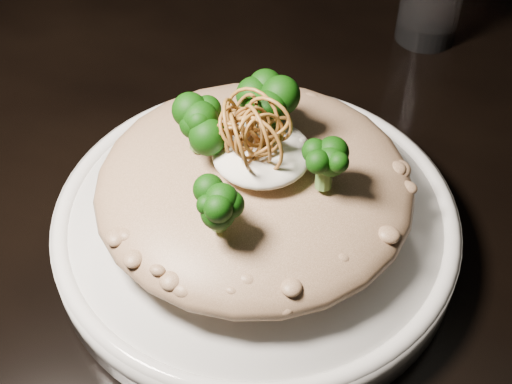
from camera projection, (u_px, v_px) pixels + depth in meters
table at (292, 270)px, 0.64m from camera, size 1.10×0.80×0.75m
plate at (256, 227)px, 0.55m from camera, size 0.31×0.31×0.03m
risotto at (254, 185)px, 0.52m from camera, size 0.23×0.23×0.05m
broccoli at (259, 145)px, 0.48m from camera, size 0.14×0.14×0.05m
cheese at (262, 153)px, 0.49m from camera, size 0.07×0.07×0.02m
shallots at (254, 126)px, 0.47m from camera, size 0.05×0.05×0.03m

